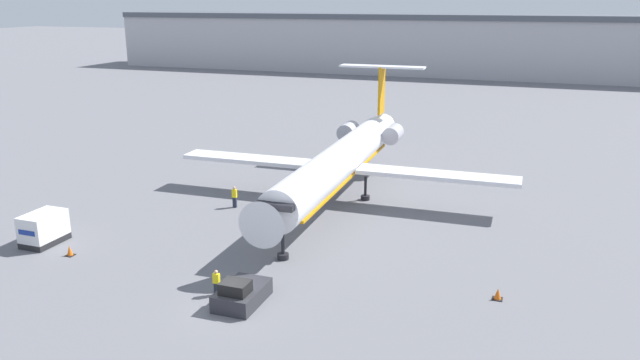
% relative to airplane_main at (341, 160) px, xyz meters
% --- Properties ---
extents(ground_plane, '(600.00, 600.00, 0.00)m').
position_rel_airplane_main_xyz_m(ground_plane, '(0.39, -20.95, -3.69)').
color(ground_plane, slate).
extents(terminal_building, '(180.00, 16.80, 13.76)m').
position_rel_airplane_main_xyz_m(terminal_building, '(0.39, 99.05, 3.22)').
color(terminal_building, '#B2B2B7').
rests_on(terminal_building, ground).
extents(airplane_main, '(30.17, 33.06, 10.34)m').
position_rel_airplane_main_xyz_m(airplane_main, '(0.00, 0.00, 0.00)').
color(airplane_main, white).
rests_on(airplane_main, ground).
extents(pushback_tug, '(2.29, 3.71, 1.70)m').
position_rel_airplane_main_xyz_m(pushback_tug, '(0.59, -20.22, -3.07)').
color(pushback_tug, '#2D2D33').
rests_on(pushback_tug, ground).
extents(luggage_cart, '(2.02, 3.17, 2.31)m').
position_rel_airplane_main_xyz_m(luggage_cart, '(-17.10, -16.76, -2.54)').
color(luggage_cart, '#232326').
rests_on(luggage_cart, ground).
extents(worker_near_tug, '(0.40, 0.24, 1.62)m').
position_rel_airplane_main_xyz_m(worker_near_tug, '(-1.30, -19.78, -2.85)').
color(worker_near_tug, '#232838').
rests_on(worker_near_tug, ground).
extents(worker_by_wing, '(0.40, 0.26, 1.85)m').
position_rel_airplane_main_xyz_m(worker_by_wing, '(-7.91, -4.73, -2.71)').
color(worker_by_wing, '#232838').
rests_on(worker_by_wing, ground).
extents(traffic_cone_left, '(0.57, 0.57, 0.72)m').
position_rel_airplane_main_xyz_m(traffic_cone_left, '(-13.83, -17.96, -3.35)').
color(traffic_cone_left, black).
rests_on(traffic_cone_left, ground).
extents(traffic_cone_right, '(0.61, 0.61, 0.69)m').
position_rel_airplane_main_xyz_m(traffic_cone_right, '(14.61, -14.59, -3.37)').
color(traffic_cone_right, black).
rests_on(traffic_cone_right, ground).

